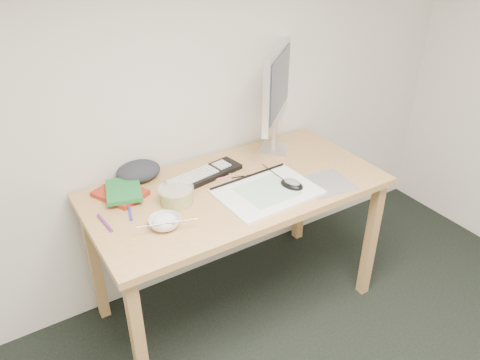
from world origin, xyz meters
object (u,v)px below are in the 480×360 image
Objects in this scene: monitor at (277,88)px; rice_bowl at (165,223)px; sketchpad at (267,192)px; desk at (237,200)px; keyboard at (204,175)px.

monitor is 4.25× the size of rice_bowl.
desk is at bearing 121.07° from sketchpad.
rice_bowl is (-0.42, -0.12, 0.10)m from desk.
sketchpad is 1.14× the size of keyboard.
keyboard is at bearing 145.97° from monitor.
keyboard is 0.58m from monitor.
rice_bowl is at bearing 176.67° from sketchpad.
sketchpad is at bearing -56.50° from desk.
desk is 0.18m from sketchpad.
monitor is at bearing 23.30° from rice_bowl.
desk is at bearing 16.07° from rice_bowl.
monitor reaches higher than keyboard.
sketchpad is 0.33m from keyboard.
monitor reaches higher than sketchpad.
sketchpad is 3.41× the size of rice_bowl.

